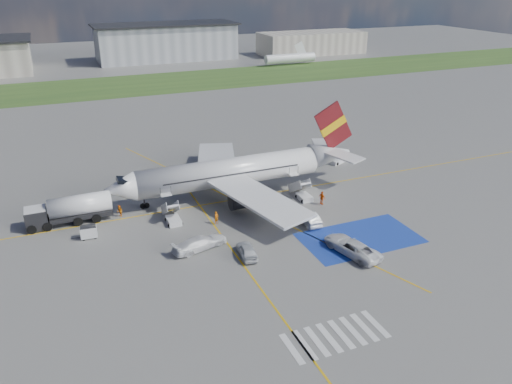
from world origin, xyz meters
TOP-DOWN VIEW (x-y plane):
  - ground at (0.00, 0.00)m, footprint 400.00×400.00m
  - grass_strip at (0.00, 95.00)m, footprint 400.00×30.00m
  - taxiway_line_main at (0.00, 12.00)m, footprint 120.00×0.20m
  - taxiway_line_cross at (-5.00, -10.00)m, footprint 0.20×60.00m
  - taxiway_line_diag at (0.00, 12.00)m, footprint 20.71×56.45m
  - staging_box at (10.00, -4.00)m, footprint 14.00×8.00m
  - crosswalk at (-1.80, -18.00)m, footprint 9.00×4.00m
  - terminal_centre at (20.00, 135.00)m, footprint 48.00×18.00m
  - terminal_east at (75.00, 128.00)m, footprint 40.00×16.00m
  - airliner at (1.51, 14.00)m, footprint 36.81×32.95m
  - airstairs_fwd at (-9.50, 8.70)m, footprint 1.90×5.20m
  - airstairs_aft at (9.00, 8.70)m, footprint 1.90×5.20m
  - fuel_tanker at (-21.37, 13.49)m, footprint 10.31×2.99m
  - gpu_cart at (-19.70, 8.45)m, footprint 1.97×1.36m
  - belt_loader at (21.48, 19.37)m, footprint 4.76×3.16m
  - car_silver_a at (-3.92, -2.64)m, footprint 2.29×4.51m
  - car_silver_b at (6.13, 1.80)m, footprint 1.85×4.84m
  - van_white_a at (7.14, -6.60)m, footprint 3.79×6.08m
  - van_white_b at (-8.26, 0.93)m, footprint 5.35×3.21m
  - crew_fwd at (-4.57, 6.08)m, footprint 0.72×0.62m
  - crew_nose at (-15.44, 12.72)m, footprint 0.74×0.88m
  - crew_aft at (10.45, 5.97)m, footprint 0.79×1.21m

SIDE VIEW (x-z plane):
  - ground at x=0.00m, z-range 0.00..0.00m
  - grass_strip at x=0.00m, z-range 0.00..0.01m
  - taxiway_line_main at x=0.00m, z-range 0.00..0.01m
  - taxiway_line_cross at x=-5.00m, z-range 0.00..0.01m
  - taxiway_line_diag at x=0.00m, z-range 0.00..0.01m
  - staging_box at x=10.00m, z-range 0.00..0.01m
  - crosswalk at x=-1.80m, z-range 0.00..0.01m
  - belt_loader at x=21.48m, z-range -0.35..1.04m
  - airstairs_fwd at x=-9.50m, z-range -1.18..2.42m
  - airstairs_aft at x=9.00m, z-range -1.18..2.42m
  - gpu_cart at x=-19.70m, z-range -0.08..1.49m
  - car_silver_a at x=-3.92m, z-range 0.00..1.47m
  - car_silver_b at x=6.13m, z-range 0.00..1.58m
  - crew_nose at x=-15.44m, z-range 0.00..1.59m
  - crew_fwd at x=-4.57m, z-range 0.00..1.68m
  - crew_aft at x=10.45m, z-range 0.00..1.92m
  - van_white_b at x=-8.26m, z-range 0.00..1.96m
  - van_white_a at x=7.14m, z-range 0.00..2.12m
  - fuel_tanker at x=-21.37m, z-range -0.28..3.23m
  - airliner at x=1.51m, z-range -2.57..9.35m
  - terminal_east at x=75.00m, z-range 0.00..8.00m
  - terminal_centre at x=20.00m, z-range 0.00..12.00m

